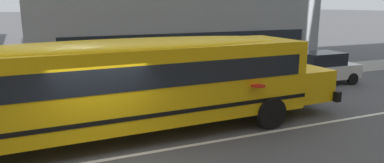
{
  "coord_description": "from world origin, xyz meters",
  "views": [
    {
      "loc": [
        -1.19,
        -8.72,
        4.04
      ],
      "look_at": [
        2.81,
        0.75,
        1.74
      ],
      "focal_mm": 32.33,
      "sensor_mm": 36.0,
      "label": 1
    }
  ],
  "objects": [
    {
      "name": "ground_plane",
      "position": [
        0.0,
        0.0,
        0.0
      ],
      "size": [
        400.0,
        400.0,
        0.0
      ],
      "primitive_type": "plane",
      "color": "#4C4C4F"
    },
    {
      "name": "sidewalk_far",
      "position": [
        0.0,
        7.72,
        0.01
      ],
      "size": [
        120.0,
        3.0,
        0.01
      ],
      "primitive_type": "cube",
      "color": "gray",
      "rests_on": "ground_plane"
    },
    {
      "name": "lane_centreline",
      "position": [
        0.0,
        0.0,
        0.0
      ],
      "size": [
        110.0,
        0.16,
        0.01
      ],
      "primitive_type": "cube",
      "color": "silver",
      "rests_on": "ground_plane"
    },
    {
      "name": "school_bus",
      "position": [
        1.29,
        1.5,
        1.8
      ],
      "size": [
        13.6,
        3.23,
        3.02
      ],
      "rotation": [
        0.0,
        0.0,
        0.03
      ],
      "color": "yellow",
      "rests_on": "ground_plane"
    },
    {
      "name": "parked_car_white_beside_sign",
      "position": [
        11.77,
        4.84,
        0.84
      ],
      "size": [
        3.91,
        1.9,
        1.64
      ],
      "rotation": [
        0.0,
        0.0,
        -0.01
      ],
      "color": "silver",
      "rests_on": "ground_plane"
    }
  ]
}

